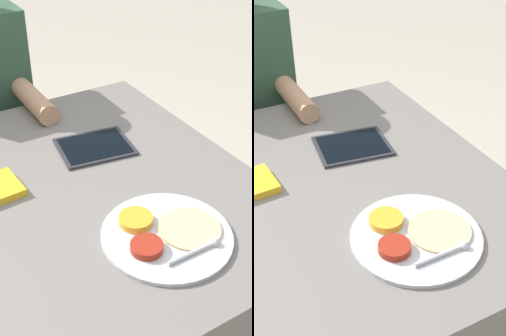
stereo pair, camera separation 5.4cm
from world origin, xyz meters
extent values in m
cube|color=slate|center=(0.00, 0.00, 0.36)|extent=(1.08, 1.06, 0.73)
cylinder|color=#B7BABF|center=(0.17, -0.28, 0.73)|extent=(0.31, 0.31, 0.01)
cylinder|color=gold|center=(0.13, -0.21, 0.75)|extent=(0.08, 0.08, 0.02)
cylinder|color=maroon|center=(0.10, -0.30, 0.75)|extent=(0.07, 0.07, 0.02)
cylinder|color=#DBBC7F|center=(0.23, -0.29, 0.74)|extent=(0.15, 0.15, 0.01)
cylinder|color=#B7BABF|center=(0.18, -0.36, 0.74)|extent=(0.13, 0.01, 0.01)
sphere|color=#B7BABF|center=(0.24, -0.36, 0.74)|extent=(0.02, 0.02, 0.02)
cube|color=#28282D|center=(0.21, 0.15, 0.73)|extent=(0.24, 0.20, 0.01)
cube|color=black|center=(0.21, 0.15, 0.74)|extent=(0.21, 0.18, 0.00)
cube|color=black|center=(0.01, 0.71, 0.22)|extent=(0.34, 0.22, 0.44)
cylinder|color=tan|center=(0.15, 0.49, 0.76)|extent=(0.07, 0.28, 0.07)
camera|label=1|loc=(-0.32, -0.92, 1.47)|focal=50.00mm
camera|label=2|loc=(-0.28, -0.94, 1.47)|focal=50.00mm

